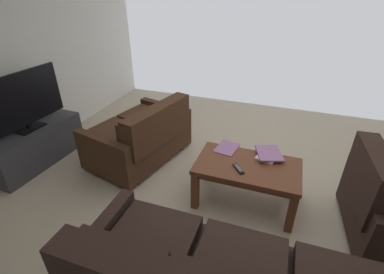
# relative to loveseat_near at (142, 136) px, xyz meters

# --- Properties ---
(ground_plane) EXTENTS (5.81, 5.22, 0.01)m
(ground_plane) POSITION_rel_loveseat_near_xyz_m (-1.36, 0.26, -0.35)
(ground_plane) COLOR #B7A88E
(wall_right) EXTENTS (0.12, 5.22, 2.57)m
(wall_right) POSITION_rel_loveseat_near_xyz_m (1.55, 0.26, 0.94)
(wall_right) COLOR silver
(wall_right) RESTS_ON ground
(loveseat_near) EXTENTS (1.07, 1.38, 0.80)m
(loveseat_near) POSITION_rel_loveseat_near_xyz_m (0.00, 0.00, 0.00)
(loveseat_near) COLOR black
(loveseat_near) RESTS_ON ground
(coffee_table) EXTENTS (1.00, 0.58, 0.47)m
(coffee_table) POSITION_rel_loveseat_near_xyz_m (-1.38, 0.37, 0.05)
(coffee_table) COLOR brown
(coffee_table) RESTS_ON ground
(tv_stand) EXTENTS (0.47, 1.20, 0.48)m
(tv_stand) POSITION_rel_loveseat_near_xyz_m (1.22, 0.51, -0.10)
(tv_stand) COLOR #38383D
(tv_stand) RESTS_ON ground
(flat_tv) EXTENTS (0.21, 1.06, 0.68)m
(flat_tv) POSITION_rel_loveseat_near_xyz_m (1.22, 0.51, 0.49)
(flat_tv) COLOR black
(flat_tv) RESTS_ON tv_stand
(book_stack) EXTENTS (0.32, 0.36, 0.05)m
(book_stack) POSITION_rel_loveseat_near_xyz_m (-1.55, 0.15, 0.15)
(book_stack) COLOR silver
(book_stack) RESTS_ON coffee_table
(tv_remote) EXTENTS (0.13, 0.15, 0.02)m
(tv_remote) POSITION_rel_loveseat_near_xyz_m (-1.30, 0.48, 0.14)
(tv_remote) COLOR black
(tv_remote) RESTS_ON coffee_table
(loose_magazine) EXTENTS (0.25, 0.31, 0.01)m
(loose_magazine) POSITION_rel_loveseat_near_xyz_m (-1.11, 0.14, 0.13)
(loose_magazine) COLOR #996699
(loose_magazine) RESTS_ON coffee_table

